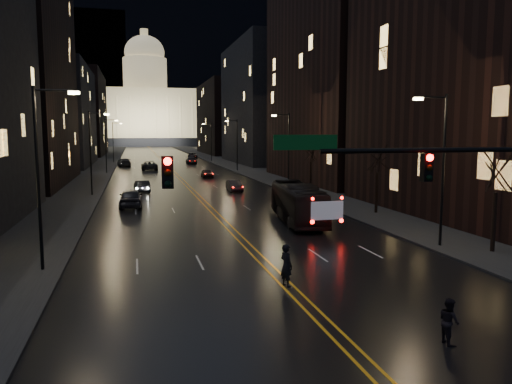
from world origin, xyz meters
TOP-DOWN VIEW (x-y plane):
  - ground at (0.00, 0.00)m, footprint 900.00×900.00m
  - road at (0.00, 130.00)m, footprint 20.00×320.00m
  - sidewalk_left at (-14.00, 130.00)m, footprint 8.00×320.00m
  - sidewalk_right at (14.00, 130.00)m, footprint 8.00×320.00m
  - center_line at (0.00, 130.00)m, footprint 0.62×320.00m
  - building_left_mid at (-21.00, 54.00)m, footprint 12.00×30.00m
  - building_left_far at (-21.00, 92.00)m, footprint 12.00×34.00m
  - building_left_dist at (-21.00, 140.00)m, footprint 12.00×40.00m
  - building_right_near at (21.00, 20.00)m, footprint 12.00×26.00m
  - building_right_tall at (21.00, 50.00)m, footprint 12.00×30.00m
  - building_right_mid at (21.00, 92.00)m, footprint 12.00×34.00m
  - building_right_dist at (21.00, 140.00)m, footprint 12.00×40.00m
  - mountain_ridge at (40.00, 380.00)m, footprint 520.00×60.00m
  - capitol at (0.00, 250.00)m, footprint 90.00×50.00m
  - traffic_signal at (5.91, -0.00)m, footprint 17.29×0.45m
  - streetlamp_right_near at (10.81, 10.00)m, footprint 2.13×0.25m
  - streetlamp_left_near at (-10.81, 10.00)m, footprint 2.13×0.25m
  - streetlamp_right_mid at (10.81, 40.00)m, footprint 2.13×0.25m
  - streetlamp_left_mid at (-10.81, 40.00)m, footprint 2.13×0.25m
  - streetlamp_right_far at (10.81, 70.00)m, footprint 2.13×0.25m
  - streetlamp_left_far at (-10.81, 70.00)m, footprint 2.13×0.25m
  - streetlamp_right_dist at (10.81, 100.00)m, footprint 2.13×0.25m
  - streetlamp_left_dist at (-10.81, 100.00)m, footprint 2.13×0.25m
  - tree_right_near at (13.00, 8.00)m, footprint 2.40×2.40m
  - tree_right_mid at (13.00, 22.00)m, footprint 2.40×2.40m
  - tree_right_far at (13.00, 38.00)m, footprint 2.40×2.40m
  - bus at (5.52, 20.22)m, footprint 3.68×10.75m
  - oncoming_car_a at (-6.91, 30.86)m, footprint 2.14×5.10m
  - oncoming_car_b at (-5.74, 42.31)m, footprint 1.87×4.32m
  - oncoming_car_c at (-3.89, 76.11)m, footprint 2.82×5.96m
  - oncoming_car_d at (-8.50, 87.24)m, footprint 2.93×5.89m
  - receding_car_a at (4.64, 40.58)m, footprint 1.45×4.03m
  - receding_car_b at (4.11, 59.02)m, footprint 1.56×3.86m
  - receding_car_c at (5.40, 91.99)m, footprint 2.11×5.12m
  - receding_car_d at (8.15, 113.85)m, footprint 3.03×5.63m
  - pedestrian_a at (-0.07, 5.00)m, footprint 0.69×0.82m
  - pedestrian_b at (3.26, -2.00)m, footprint 0.43×0.76m

SIDE VIEW (x-z plane):
  - ground at x=0.00m, z-range 0.00..0.00m
  - road at x=0.00m, z-range 0.00..0.02m
  - center_line at x=0.00m, z-range 0.02..0.03m
  - sidewalk_left at x=-14.00m, z-range 0.00..0.16m
  - sidewalk_right at x=14.00m, z-range 0.00..0.16m
  - receding_car_b at x=4.11m, z-range 0.00..1.31m
  - receding_car_a at x=4.64m, z-range 0.00..1.32m
  - oncoming_car_b at x=-5.74m, z-range 0.00..1.38m
  - receding_car_c at x=5.40m, z-range 0.00..1.48m
  - receding_car_d at x=8.15m, z-range 0.00..1.50m
  - pedestrian_b at x=3.26m, z-range 0.00..1.52m
  - oncoming_car_d at x=-8.50m, z-range 0.00..1.64m
  - oncoming_car_c at x=-3.89m, z-range 0.00..1.65m
  - oncoming_car_a at x=-6.91m, z-range 0.00..1.72m
  - pedestrian_a at x=-0.07m, z-range 0.00..1.93m
  - bus at x=5.52m, z-range 0.00..2.93m
  - tree_right_near at x=13.00m, z-range 1.20..7.85m
  - tree_right_mid at x=13.00m, z-range 1.20..7.85m
  - tree_right_far at x=13.00m, z-range 1.20..7.85m
  - streetlamp_right_near at x=10.81m, z-range 0.58..9.58m
  - streetlamp_left_near at x=-10.81m, z-range 0.58..9.58m
  - streetlamp_right_mid at x=10.81m, z-range 0.58..9.58m
  - streetlamp_left_mid at x=-10.81m, z-range 0.58..9.58m
  - streetlamp_right_far at x=10.81m, z-range 0.58..9.58m
  - streetlamp_left_far at x=-10.81m, z-range 0.58..9.58m
  - streetlamp_right_dist at x=10.81m, z-range 0.58..9.58m
  - streetlamp_left_dist at x=-10.81m, z-range 0.58..9.58m
  - traffic_signal at x=5.91m, z-range 1.60..8.60m
  - building_left_far at x=-21.00m, z-range 0.00..20.00m
  - building_right_dist at x=21.00m, z-range 0.00..22.00m
  - building_left_dist at x=-21.00m, z-range 0.00..24.00m
  - building_right_near at x=21.00m, z-range 0.00..24.00m
  - building_right_mid at x=21.00m, z-range 0.00..26.00m
  - building_left_mid at x=-21.00m, z-range 0.00..28.00m
  - capitol at x=0.00m, z-range -12.10..46.40m
  - building_right_tall at x=21.00m, z-range 0.00..38.00m
  - mountain_ridge at x=40.00m, z-range 0.00..130.00m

